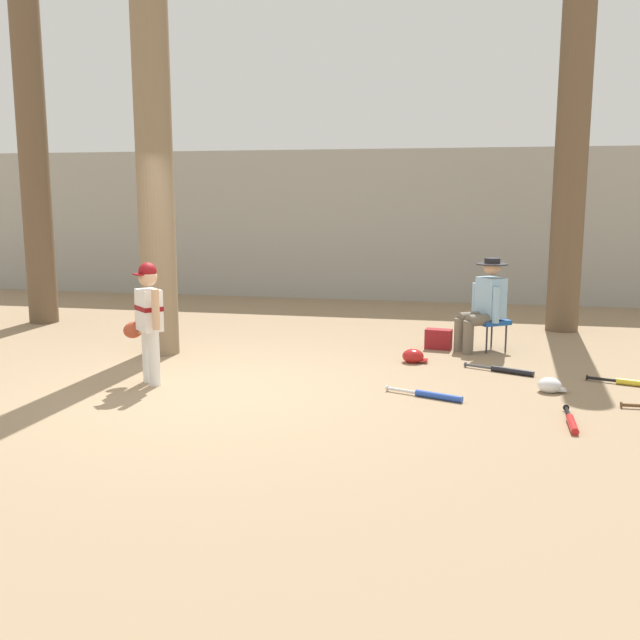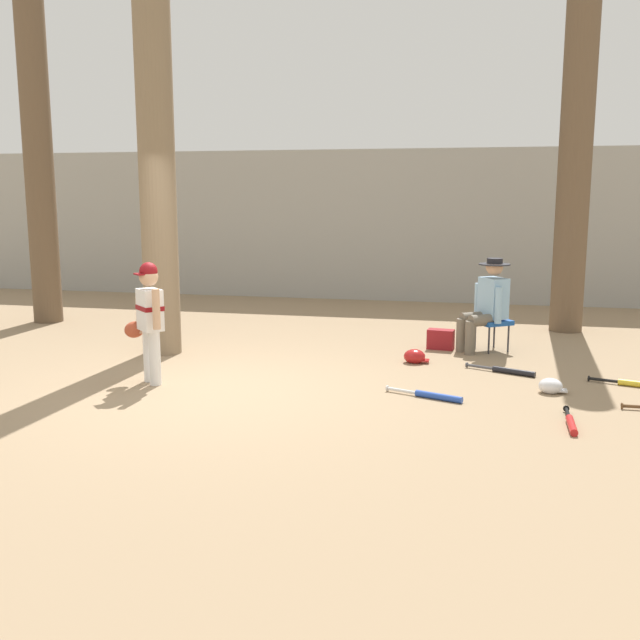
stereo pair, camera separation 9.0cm
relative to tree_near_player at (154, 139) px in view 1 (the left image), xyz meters
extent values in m
plane|color=#937A5B|center=(1.26, -1.57, -2.66)|extent=(60.00, 60.00, 0.00)
cube|color=#9E9E99|center=(1.26, 5.37, -1.25)|extent=(18.00, 0.36, 2.82)
cylinder|color=#7F6B51|center=(0.00, 0.00, 0.22)|extent=(0.45, 0.45, 5.76)
cone|color=#7F6B51|center=(0.00, 0.00, -2.66)|extent=(0.59, 0.59, 0.27)
cylinder|color=brown|center=(5.19, 2.71, 0.07)|extent=(0.47, 0.47, 5.47)
cone|color=brown|center=(5.19, 2.71, -2.66)|extent=(0.77, 0.77, 0.28)
cylinder|color=white|center=(0.59, -1.49, -2.37)|extent=(0.12, 0.12, 0.58)
cylinder|color=white|center=(0.46, -1.36, -2.37)|extent=(0.12, 0.12, 0.58)
cube|color=white|center=(0.52, -1.43, -1.86)|extent=(0.35, 0.35, 0.44)
cube|color=maroon|center=(0.52, -1.43, -1.84)|extent=(0.37, 0.36, 0.05)
sphere|color=tan|center=(0.52, -1.43, -1.51)|extent=(0.20, 0.20, 0.20)
sphere|color=maroon|center=(0.52, -1.43, -1.45)|extent=(0.19, 0.19, 0.19)
cube|color=maroon|center=(0.46, -1.49, -1.48)|extent=(0.17, 0.17, 0.02)
cylinder|color=tan|center=(0.68, -1.61, -1.82)|extent=(0.11, 0.11, 0.42)
cylinder|color=tan|center=(0.34, -1.31, -1.94)|extent=(0.11, 0.11, 0.40)
ellipsoid|color=#AD472D|center=(0.29, -1.34, -2.10)|extent=(0.24, 0.24, 0.18)
cube|color=#194C9E|center=(4.10, 1.05, -2.28)|extent=(0.56, 0.56, 0.06)
cylinder|color=#333338|center=(4.06, 0.84, -2.47)|extent=(0.02, 0.02, 0.38)
cylinder|color=#333338|center=(3.89, 1.09, -2.47)|extent=(0.02, 0.02, 0.38)
cylinder|color=#333338|center=(4.31, 1.02, -2.47)|extent=(0.02, 0.02, 0.38)
cylinder|color=#333338|center=(4.13, 1.26, -2.47)|extent=(0.02, 0.02, 0.38)
cylinder|color=#6B6051|center=(3.83, 0.74, -2.45)|extent=(0.13, 0.13, 0.43)
cylinder|color=#6B6051|center=(3.72, 0.90, -2.45)|extent=(0.13, 0.13, 0.43)
cylinder|color=#6B6051|center=(3.99, 0.86, -2.23)|extent=(0.41, 0.35, 0.15)
cylinder|color=#6B6051|center=(3.88, 1.02, -2.23)|extent=(0.41, 0.35, 0.15)
cube|color=#8CB7D8|center=(4.10, 1.05, -1.97)|extent=(0.40, 0.43, 0.52)
cylinder|color=#8CB7D8|center=(4.16, 0.83, -2.03)|extent=(0.13, 0.13, 0.46)
cylinder|color=#8CB7D8|center=(3.91, 1.19, -2.03)|extent=(0.13, 0.13, 0.46)
sphere|color=tan|center=(4.10, 1.05, -1.57)|extent=(0.22, 0.22, 0.22)
cylinder|color=#232328|center=(4.10, 1.05, -1.54)|extent=(0.40, 0.40, 0.02)
cylinder|color=#232328|center=(4.10, 1.05, -1.51)|extent=(0.20, 0.20, 0.09)
cube|color=maroon|center=(3.45, 1.00, -2.53)|extent=(0.36, 0.22, 0.26)
cylinder|color=brown|center=(-2.77, 1.75, 0.25)|extent=(0.44, 0.44, 5.82)
cone|color=brown|center=(-2.77, 1.75, -2.66)|extent=(0.73, 0.73, 0.27)
cylinder|color=brown|center=(5.45, -1.36, -2.63)|extent=(0.32, 0.03, 0.03)
cylinder|color=brown|center=(5.29, -1.36, -2.63)|extent=(0.02, 0.06, 0.06)
cylinder|color=yellow|center=(5.62, -0.49, -2.63)|extent=(0.45, 0.19, 0.07)
cylinder|color=black|center=(5.26, -0.38, -2.63)|extent=(0.30, 0.12, 0.03)
cylinder|color=black|center=(5.12, -0.33, -2.63)|extent=(0.03, 0.06, 0.06)
cylinder|color=#2347AD|center=(3.57, -1.42, -2.63)|extent=(0.48, 0.23, 0.07)
cylinder|color=silver|center=(3.19, -1.27, -2.63)|extent=(0.32, 0.15, 0.03)
cylinder|color=silver|center=(3.04, -1.21, -2.63)|extent=(0.03, 0.06, 0.06)
cylinder|color=red|center=(4.75, -2.08, -2.63)|extent=(0.07, 0.44, 0.07)
cylinder|color=black|center=(4.76, -1.71, -2.63)|extent=(0.04, 0.29, 0.03)
cylinder|color=black|center=(4.76, -1.57, -2.63)|extent=(0.06, 0.02, 0.06)
cylinder|color=black|center=(4.34, -0.20, -2.63)|extent=(0.48, 0.25, 0.07)
cylinder|color=#4C4C51|center=(3.96, -0.04, -2.63)|extent=(0.31, 0.16, 0.03)
cylinder|color=#4C4C51|center=(3.81, 0.02, -2.63)|extent=(0.04, 0.06, 0.06)
ellipsoid|color=silver|center=(4.67, -0.91, -2.59)|extent=(0.24, 0.22, 0.16)
cube|color=silver|center=(4.79, -0.91, -2.63)|extent=(0.10, 0.12, 0.02)
ellipsoid|color=#A81919|center=(3.19, 0.14, -2.59)|extent=(0.26, 0.23, 0.18)
cube|color=#A81919|center=(3.31, 0.14, -2.63)|extent=(0.11, 0.13, 0.02)
camera|label=1|loc=(3.85, -8.49, -0.65)|focal=40.89mm
camera|label=2|loc=(3.94, -8.47, -0.65)|focal=40.89mm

